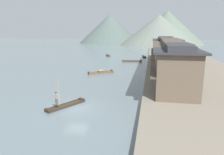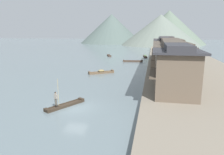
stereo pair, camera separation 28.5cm
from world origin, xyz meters
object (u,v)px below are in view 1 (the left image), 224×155
object	(u,v)px
boat_foreground_poled	(66,105)
house_waterfront_second	(172,62)
boat_moored_nearest	(108,56)
boat_moored_far	(132,61)
boatman_person	(57,97)
boat_moored_second	(101,72)
house_waterfront_far	(163,50)
house_waterfront_nearest	(177,71)
house_waterfront_narrow	(168,53)
house_waterfront_end	(165,48)
boat_moored_third	(144,56)
house_waterfront_tall	(171,56)

from	to	relation	value
boat_foreground_poled	house_waterfront_second	world-z (taller)	house_waterfront_second
boat_moored_nearest	boat_moored_far	bearing A→B (deg)	-51.74
boat_moored_far	boat_moored_nearest	bearing A→B (deg)	128.26
boat_foreground_poled	boatman_person	world-z (taller)	boatman_person
boat_moored_second	house_waterfront_far	xyz separation A→B (m)	(12.58, 11.84, 3.55)
house_waterfront_nearest	house_waterfront_narrow	bearing A→B (deg)	88.55
house_waterfront_narrow	boat_moored_nearest	bearing A→B (deg)	127.20
house_waterfront_end	boat_moored_third	bearing A→B (deg)	120.40
house_waterfront_narrow	boat_moored_third	bearing A→B (deg)	103.85
house_waterfront_end	boatman_person	bearing A→B (deg)	-108.88
boat_moored_nearest	boat_moored_second	xyz separation A→B (m)	(4.52, -29.35, 0.11)
house_waterfront_narrow	house_waterfront_far	world-z (taller)	same
boat_foreground_poled	house_waterfront_second	size ratio (longest dim) A/B	0.65
house_waterfront_nearest	boat_moored_nearest	bearing A→B (deg)	111.40
boatman_person	house_waterfront_tall	size ratio (longest dim) A/B	0.43
boatman_person	boat_moored_far	xyz separation A→B (m)	(4.69, 38.08, -1.23)
house_waterfront_nearest	house_waterfront_far	distance (m)	27.04
boat_moored_third	house_waterfront_nearest	xyz separation A→B (m)	(5.32, -44.55, 3.60)
boat_moored_third	house_waterfront_tall	size ratio (longest dim) A/B	0.76
boat_moored_second	house_waterfront_nearest	bearing A→B (deg)	-49.57
boat_foreground_poled	boat_moored_nearest	xyz separation A→B (m)	(-5.06, 48.68, 0.04)
house_waterfront_second	boat_moored_far	bearing A→B (deg)	108.24
house_waterfront_tall	house_waterfront_far	size ratio (longest dim) A/B	0.94
boat_moored_nearest	house_waterfront_narrow	distance (m)	29.98
house_waterfront_far	house_waterfront_tall	bearing A→B (deg)	-85.57
boat_moored_second	house_waterfront_end	size ratio (longest dim) A/B	0.70
boat_moored_third	boat_moored_nearest	bearing A→B (deg)	-179.99
boat_moored_nearest	house_waterfront_far	bearing A→B (deg)	-45.68
boatman_person	house_waterfront_end	distance (m)	41.98
boatman_person	house_waterfront_end	world-z (taller)	house_waterfront_end
boat_moored_nearest	house_waterfront_far	distance (m)	24.75
house_waterfront_far	house_waterfront_end	distance (m)	7.51
boat_moored_third	boat_moored_far	distance (m)	12.01
boat_moored_nearest	house_waterfront_nearest	distance (m)	47.98
boat_moored_third	house_waterfront_end	world-z (taller)	house_waterfront_end
boat_moored_second	house_waterfront_second	distance (m)	15.62
house_waterfront_nearest	house_waterfront_far	world-z (taller)	same
boat_moored_third	boat_moored_far	xyz separation A→B (m)	(-2.97, -11.64, -0.06)
house_waterfront_nearest	house_waterfront_tall	bearing A→B (deg)	87.64
boat_moored_far	house_waterfront_far	bearing A→B (deg)	-36.56
house_waterfront_far	house_waterfront_end	xyz separation A→B (m)	(0.94, 7.45, -0.00)
boat_moored_nearest	boatman_person	bearing A→B (deg)	-84.85
house_waterfront_tall	boat_moored_third	bearing A→B (deg)	101.19
boat_moored_third	house_waterfront_nearest	world-z (taller)	house_waterfront_nearest
boat_moored_nearest	house_waterfront_tall	size ratio (longest dim) A/B	0.50
boat_moored_nearest	house_waterfront_nearest	bearing A→B (deg)	-68.60
boatman_person	house_waterfront_narrow	bearing A→B (deg)	62.56
house_waterfront_second	boat_foreground_poled	bearing A→B (deg)	-137.32
house_waterfront_second	boat_moored_nearest	bearing A→B (deg)	115.33
house_waterfront_second	house_waterfront_narrow	world-z (taller)	same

